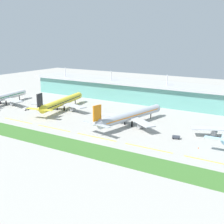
{
  "coord_description": "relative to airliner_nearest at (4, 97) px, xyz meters",
  "views": [
    {
      "loc": [
        96.35,
        -135.16,
        58.58
      ],
      "look_at": [
        -13.1,
        38.75,
        7.0
      ],
      "focal_mm": 48.75,
      "sensor_mm": 36.0,
      "label": 1
    }
  ],
  "objects": [
    {
      "name": "ground_plane",
      "position": [
        123.44,
        -35.72,
        -6.44
      ],
      "size": [
        600.0,
        600.0,
        0.0
      ],
      "primitive_type": "plane",
      "color": "#A8A59E"
    },
    {
      "name": "terminal_building",
      "position": [
        123.44,
        75.08,
        2.7
      ],
      "size": [
        288.0,
        34.0,
        26.89
      ],
      "color": "#5B9E93",
      "rests_on": "ground"
    },
    {
      "name": "airliner_nearest",
      "position": [
        0.0,
        0.0,
        0.0
      ],
      "size": [
        48.09,
        60.43,
        18.9
      ],
      "color": "silver",
      "rests_on": "ground"
    },
    {
      "name": "airliner_near_middle",
      "position": [
        57.23,
        10.65,
        0.01
      ],
      "size": [
        47.82,
        69.47,
        18.9
      ],
      "color": "yellow",
      "rests_on": "ground"
    },
    {
      "name": "airliner_center",
      "position": [
        125.13,
        1.98,
        0.01
      ],
      "size": [
        47.92,
        69.87,
        18.9
      ],
      "color": "#ADB2BC",
      "rests_on": "ground"
    },
    {
      "name": "taxiway_stripe_west",
      "position": [
        52.44,
        -30.6,
        -6.42
      ],
      "size": [
        28.0,
        0.7,
        0.04
      ],
      "primitive_type": "cube",
      "color": "yellow",
      "rests_on": "ground"
    },
    {
      "name": "taxiway_stripe_mid_west",
      "position": [
        86.44,
        -30.6,
        -6.42
      ],
      "size": [
        28.0,
        0.7,
        0.04
      ],
      "primitive_type": "cube",
      "color": "yellow",
      "rests_on": "ground"
    },
    {
      "name": "taxiway_stripe_centre",
      "position": [
        120.44,
        -30.6,
        -6.42
      ],
      "size": [
        28.0,
        0.7,
        0.04
      ],
      "primitive_type": "cube",
      "color": "yellow",
      "rests_on": "ground"
    },
    {
      "name": "taxiway_stripe_mid_east",
      "position": [
        154.44,
        -30.6,
        -6.42
      ],
      "size": [
        28.0,
        0.7,
        0.04
      ],
      "primitive_type": "cube",
      "color": "yellow",
      "rests_on": "ground"
    },
    {
      "name": "taxiway_stripe_east",
      "position": [
        188.44,
        -30.6,
        -6.42
      ],
      "size": [
        28.0,
        0.7,
        0.04
      ],
      "primitive_type": "cube",
      "color": "yellow",
      "rests_on": "ground"
    },
    {
      "name": "grass_verge",
      "position": [
        123.44,
        -49.54,
        -6.39
      ],
      "size": [
        300.0,
        18.0,
        0.1
      ],
      "primitive_type": "cube",
      "color": "#3D702D",
      "rests_on": "ground"
    },
    {
      "name": "baggage_cart",
      "position": [
        33.2,
        -5.36,
        -5.18
      ],
      "size": [
        2.35,
        3.78,
        2.48
      ],
      "color": "silver",
      "rests_on": "ground"
    },
    {
      "name": "pushback_tug",
      "position": [
        161.74,
        -8.16,
        -5.34
      ],
      "size": [
        4.91,
        3.58,
        1.85
      ],
      "color": "#333842",
      "rests_on": "ground"
    },
    {
      "name": "safety_cone_nose_front",
      "position": [
        177.52,
        -16.72,
        -6.09
      ],
      "size": [
        0.56,
        0.56,
        0.7
      ],
      "primitive_type": "cone",
      "color": "orange",
      "rests_on": "ground"
    }
  ]
}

